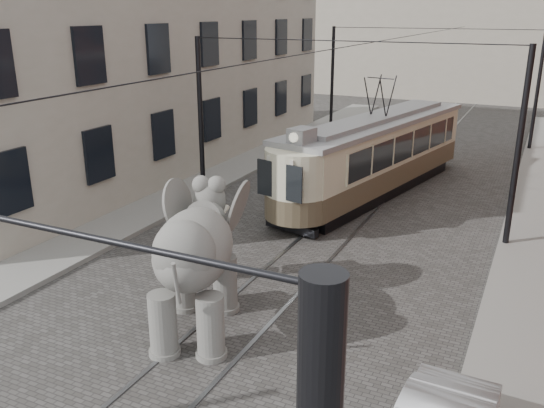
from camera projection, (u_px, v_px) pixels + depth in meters
The scene contains 9 objects.
ground at pixel (265, 295), 14.60m from camera, with size 120.00×120.00×0.00m, color #413E3C.
tram_rails at pixel (265, 295), 14.59m from camera, with size 1.54×80.00×0.02m, color slate, non-canonical shape.
sidewalk_right at pixel (521, 350), 12.11m from camera, with size 2.00×60.00×0.15m, color slate.
sidewalk_left at pixel (71, 249), 17.24m from camera, with size 2.00×60.00×0.15m, color slate.
stucco_building at pixel (145, 53), 26.05m from camera, with size 7.00×24.00×10.00m, color gray.
distant_block at pixel (484, 8), 46.50m from camera, with size 28.00×10.00×14.00m, color gray.
catenary at pixel (330, 140), 17.99m from camera, with size 11.00×30.20×6.00m, color black, non-canonical shape.
tram at pixel (377, 137), 22.03m from camera, with size 2.34×11.36×4.51m, color beige, non-canonical shape.
elephant at pixel (195, 268), 12.51m from camera, with size 2.79×5.07×3.10m, color #5E5C57, non-canonical shape.
Camera 1 is at (5.83, -11.72, 6.87)m, focal length 38.04 mm.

